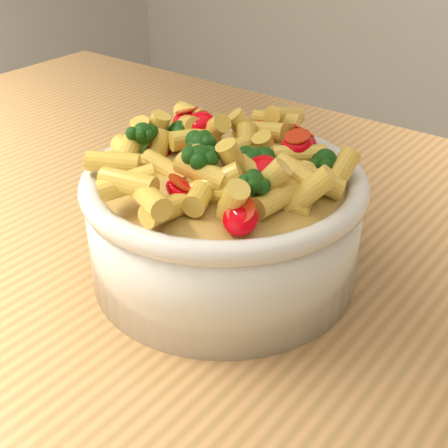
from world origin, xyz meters
The scene contains 3 objects.
table centered at (0.00, 0.00, 0.80)m, with size 1.20×0.80×0.90m.
serving_bowl centered at (0.02, 0.01, 0.95)m, with size 0.22×0.22×0.10m.
pasta_salad centered at (0.02, 0.01, 1.01)m, with size 0.17×0.17×0.04m.
Camera 1 is at (0.28, -0.33, 1.20)m, focal length 50.00 mm.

